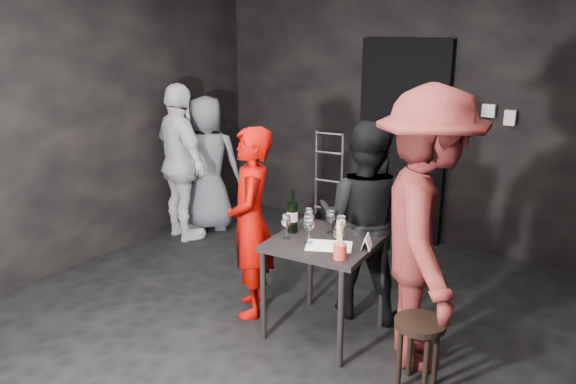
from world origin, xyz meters
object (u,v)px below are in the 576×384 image
Objects in this scene: stool at (419,336)px; wine_bottle at (292,216)px; server_red at (251,223)px; bystander_grey at (207,164)px; man_maroon at (429,195)px; bystander_cream at (180,155)px; tasting_table at (325,252)px; woman_black at (364,217)px; hand_truck at (327,211)px; breadstick_cup at (340,241)px.

stool is 1.47× the size of wine_bottle.
server_red is 1.00× the size of bystander_grey.
man_maroon reaches higher than stool.
bystander_cream reaches higher than server_red.
man_maroon reaches higher than wine_bottle.
tasting_table is 0.40× the size of bystander_cream.
stool is (0.83, -0.23, -0.28)m from tasting_table.
tasting_table is 0.50× the size of bystander_grey.
man_maroon reaches higher than woman_black.
server_red is 0.63× the size of man_maroon.
wine_bottle is (-0.36, -0.46, 0.06)m from woman_black.
man_maroon is (-0.12, 0.30, 0.82)m from stool.
bystander_cream is (-1.14, -1.11, 0.72)m from hand_truck.
server_red is at bearing 171.61° from bystander_cream.
breadstick_cup is (0.17, -0.69, 0.07)m from woman_black.
server_red reaches higher than stool.
tasting_table is at bearing 0.72° from wine_bottle.
bystander_grey is (-2.33, 0.79, -0.06)m from woman_black.
woman_black reaches higher than stool.
server_red reaches higher than tasting_table.
hand_truck is 2.82m from man_maroon.
server_red is (-0.66, -0.03, 0.10)m from tasting_table.
man_maroon is 1.05m from wine_bottle.
breadstick_cup is (-0.46, -0.31, -0.31)m from man_maroon.
man_maroon is (0.63, -0.38, 0.38)m from woman_black.
man_maroon reaches higher than hand_truck.
breadstick_cup is (-0.58, -0.00, 0.51)m from stool.
bystander_grey is 5.42× the size of breadstick_cup.
woman_black is 0.87× the size of bystander_cream.
server_red is 0.81× the size of bystander_cream.
hand_truck is 2.95m from stool.
man_maroon is (0.71, 0.07, 0.54)m from tasting_table.
breadstick_cup is at bearing -23.78° from wine_bottle.
bystander_cream is 2.75m from breadstick_cup.
wine_bottle reaches higher than stool.
woman_black is 0.83m from man_maroon.
hand_truck is 1.44m from bystander_grey.
stool is 0.29× the size of woman_black.
bystander_cream is at bearing 160.71° from stool.
hand_truck is 2.36× the size of stool.
woman_black is at bearing 29.52° from man_maroon.
bystander_grey is (-3.08, 1.47, 0.39)m from stool.
breadstick_cup is at bearing -43.04° from tasting_table.
stool is 0.20× the size of man_maroon.
man_maroon reaches higher than bystander_cream.
wine_bottle is at bearing 39.60° from woman_black.
server_red is 0.88m from woman_black.
breadstick_cup is (0.53, -0.24, 0.00)m from wine_bottle.
stool is at bearing 124.48° from bystander_grey.
bystander_grey is at bearing 39.15° from man_maroon.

